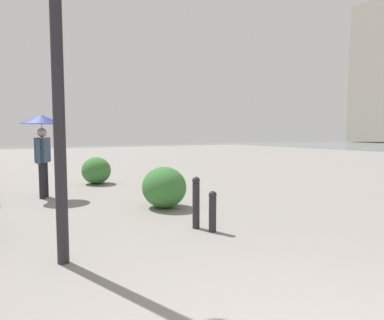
% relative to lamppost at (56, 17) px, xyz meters
% --- Properties ---
extents(lamppost, '(0.98, 0.28, 4.47)m').
position_rel_lamppost_xyz_m(lamppost, '(0.00, 0.00, 0.00)').
color(lamppost, '#232328').
rests_on(lamppost, ground).
extents(pedestrian, '(1.00, 1.00, 2.03)m').
position_rel_lamppost_xyz_m(pedestrian, '(4.61, -0.26, -1.33)').
color(pedestrian, black).
rests_on(pedestrian, ground).
extents(bollard_near, '(0.13, 0.13, 0.67)m').
position_rel_lamppost_xyz_m(bollard_near, '(0.18, -2.31, -2.59)').
color(bollard_near, '#232328').
rests_on(bollard_near, ground).
extents(bollard_mid, '(0.13, 0.13, 0.87)m').
position_rel_lamppost_xyz_m(bollard_mid, '(0.49, -2.18, -2.48)').
color(bollard_mid, '#232328').
rests_on(bollard_mid, ground).
extents(shrub_low, '(0.98, 0.89, 0.84)m').
position_rel_lamppost_xyz_m(shrub_low, '(6.27, -1.94, -2.52)').
color(shrub_low, '#387533').
rests_on(shrub_low, ground).
extents(shrub_round, '(1.03, 0.93, 0.87)m').
position_rel_lamppost_xyz_m(shrub_round, '(2.17, -2.37, -2.50)').
color(shrub_round, '#387533').
rests_on(shrub_round, ground).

